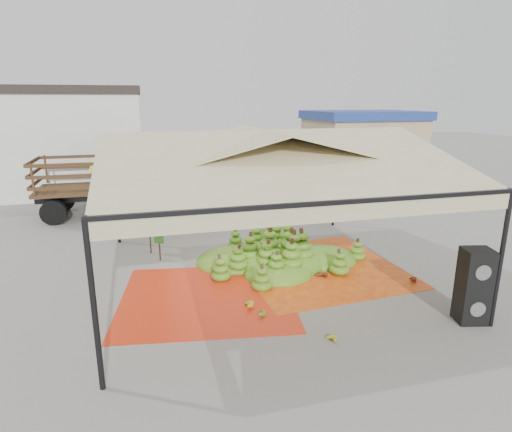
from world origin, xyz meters
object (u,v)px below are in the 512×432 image
object	(u,v)px
banana_heap	(281,244)
vendor	(275,200)
speaker_stack	(474,286)
truck_left	(136,177)
truck_right	(301,167)

from	to	relation	value
banana_heap	vendor	world-z (taller)	vendor
speaker_stack	truck_left	xyz separation A→B (m)	(-7.03, 11.73, 0.71)
truck_left	truck_right	distance (m)	8.57
truck_left	truck_right	world-z (taller)	truck_left
speaker_stack	vendor	xyz separation A→B (m)	(-1.60, 9.29, -0.07)
banana_heap	truck_left	xyz separation A→B (m)	(-4.13, 7.19, 1.01)
banana_heap	vendor	bearing A→B (deg)	74.69
speaker_stack	truck_left	bearing A→B (deg)	134.26
truck_right	vendor	bearing A→B (deg)	-140.95
speaker_stack	truck_right	xyz separation A→B (m)	(1.29, 13.78, 0.53)
speaker_stack	truck_left	distance (m)	13.70
truck_left	truck_right	size ratio (longest dim) A/B	1.07
speaker_stack	truck_right	world-z (taller)	truck_right
vendor	banana_heap	bearing A→B (deg)	77.65
speaker_stack	truck_right	distance (m)	13.85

